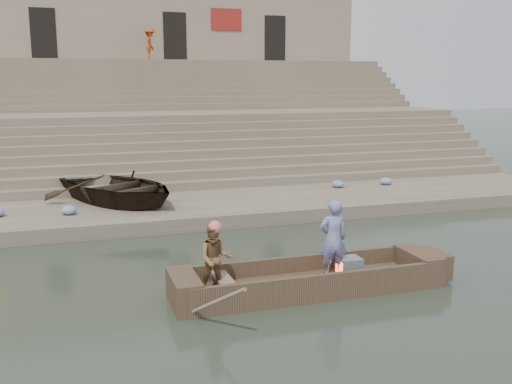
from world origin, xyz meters
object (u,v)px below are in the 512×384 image
pedestrian (150,44)px  television (349,267)px  rowing_man (215,259)px  standing_man (333,239)px  main_rowboat (309,286)px  beached_rowboat (119,188)px

pedestrian → television: bearing=-159.0°
rowing_man → television: size_ratio=2.92×
standing_man → television: 0.70m
television → standing_man: bearing=166.7°
rowing_man → pedestrian: (1.87, 21.99, 5.17)m
main_rowboat → pedestrian: 22.73m
beached_rowboat → pedestrian: (3.01, 13.95, 5.17)m
main_rowboat → rowing_man: (-1.95, -0.05, 0.78)m
beached_rowboat → television: bearing=-95.6°
main_rowboat → beached_rowboat: bearing=111.2°
main_rowboat → television: size_ratio=10.87×
main_rowboat → pedestrian: bearing=90.2°
standing_man → pedestrian: pedestrian is taller
rowing_man → beached_rowboat: 8.12m
main_rowboat → rowing_man: 2.10m
main_rowboat → standing_man: bearing=8.1°
main_rowboat → beached_rowboat: size_ratio=1.06×
main_rowboat → rowing_man: size_ratio=3.72×
beached_rowboat → pedestrian: bearing=45.7°
beached_rowboat → rowing_man: bearing=-114.0°
television → pedestrian: 22.67m
pedestrian → standing_man: bearing=-159.8°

